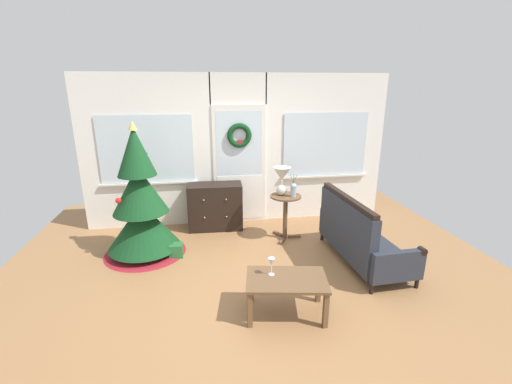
% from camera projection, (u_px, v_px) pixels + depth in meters
% --- Properties ---
extents(ground_plane, '(6.76, 6.76, 0.00)m').
position_uv_depth(ground_plane, '(259.00, 281.00, 4.32)').
color(ground_plane, '#996B42').
extents(back_wall_with_door, '(5.20, 0.19, 2.55)m').
position_uv_depth(back_wall_with_door, '(239.00, 150.00, 5.90)').
color(back_wall_with_door, white).
rests_on(back_wall_with_door, ground).
extents(christmas_tree, '(1.16, 1.16, 1.90)m').
position_uv_depth(christmas_tree, '(141.00, 208.00, 4.85)').
color(christmas_tree, '#4C331E').
rests_on(christmas_tree, ground).
extents(dresser_cabinet, '(0.92, 0.47, 0.78)m').
position_uv_depth(dresser_cabinet, '(215.00, 206.00, 5.82)').
color(dresser_cabinet, black).
rests_on(dresser_cabinet, ground).
extents(settee_sofa, '(0.79, 1.66, 0.96)m').
position_uv_depth(settee_sofa, '(358.00, 237.00, 4.69)').
color(settee_sofa, black).
rests_on(settee_sofa, ground).
extents(side_table, '(0.50, 0.48, 0.72)m').
position_uv_depth(side_table, '(285.00, 208.00, 5.38)').
color(side_table, brown).
rests_on(side_table, ground).
extents(table_lamp, '(0.28, 0.28, 0.44)m').
position_uv_depth(table_lamp, '(282.00, 177.00, 5.26)').
color(table_lamp, silver).
rests_on(table_lamp, side_table).
extents(flower_vase, '(0.11, 0.10, 0.35)m').
position_uv_depth(flower_vase, '(293.00, 189.00, 5.24)').
color(flower_vase, '#99ADBC').
rests_on(flower_vase, side_table).
extents(coffee_table, '(0.92, 0.65, 0.42)m').
position_uv_depth(coffee_table, '(287.00, 284.00, 3.61)').
color(coffee_table, brown).
rests_on(coffee_table, ground).
extents(wine_glass, '(0.08, 0.08, 0.20)m').
position_uv_depth(wine_glass, '(271.00, 263.00, 3.62)').
color(wine_glass, silver).
rests_on(wine_glass, coffee_table).
extents(gift_box, '(0.19, 0.17, 0.19)m').
position_uv_depth(gift_box, '(176.00, 250.00, 4.91)').
color(gift_box, '#266633').
rests_on(gift_box, ground).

